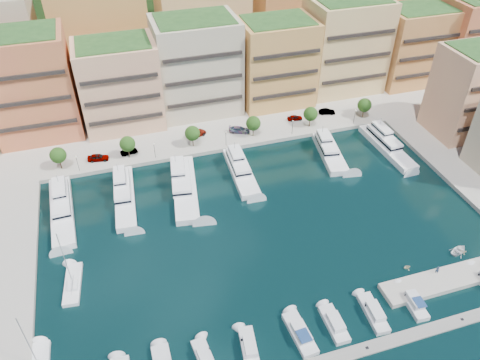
{
  "coord_description": "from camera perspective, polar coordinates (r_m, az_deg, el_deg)",
  "views": [
    {
      "loc": [
        -25.83,
        -64.04,
        67.63
      ],
      "look_at": [
        -2.7,
        10.54,
        6.0
      ],
      "focal_mm": 35.0,
      "sensor_mm": 36.0,
      "label": 1
    }
  ],
  "objects": [
    {
      "name": "lamppost_1",
      "position": [
        114.91,
        -10.42,
        3.85
      ],
      "size": [
        0.3,
        0.3,
        4.2
      ],
      "color": "black",
      "rests_on": "north_quay"
    },
    {
      "name": "backblock_4",
      "position": [
        173.12,
        16.33,
        19.51
      ],
      "size": [
        26.0,
        18.0,
        30.0
      ],
      "primitive_type": "cube",
      "color": "#D36346",
      "rests_on": "north_quay"
    },
    {
      "name": "yacht_2",
      "position": [
        106.73,
        -6.85,
        -0.53
      ],
      "size": [
        8.35,
        23.23,
        7.3
      ],
      "color": "white",
      "rests_on": "ground"
    },
    {
      "name": "tree_3",
      "position": [
        120.89,
        1.63,
        6.92
      ],
      "size": [
        3.8,
        3.8,
        5.65
      ],
      "color": "#473323",
      "rests_on": "north_quay"
    },
    {
      "name": "lamppost_2",
      "position": [
        117.51,
        -1.73,
        5.38
      ],
      "size": [
        0.3,
        0.3,
        4.2
      ],
      "color": "black",
      "rests_on": "north_quay"
    },
    {
      "name": "apartment_1",
      "position": [
        128.98,
        -24.07,
        10.49
      ],
      "size": [
        20.0,
        16.5,
        26.8
      ],
      "color": "#D36346",
      "rests_on": "north_quay"
    },
    {
      "name": "backblock_3",
      "position": [
        159.44,
        6.56,
        19.16
      ],
      "size": [
        26.0,
        18.0,
        30.0
      ],
      "primitive_type": "cube",
      "color": "#DC9550",
      "rests_on": "north_quay"
    },
    {
      "name": "apartment_7",
      "position": [
        166.02,
        26.61,
        15.3
      ],
      "size": [
        22.0,
        16.5,
        24.8
      ],
      "color": "#D36346",
      "rests_on": "north_quay"
    },
    {
      "name": "yacht_0",
      "position": [
        107.08,
        -20.94,
        -3.1
      ],
      "size": [
        5.22,
        22.59,
        7.3
      ],
      "color": "white",
      "rests_on": "ground"
    },
    {
      "name": "yacht_3",
      "position": [
        110.6,
        0.0,
        1.38
      ],
      "size": [
        5.34,
        18.9,
        7.3
      ],
      "color": "white",
      "rests_on": "ground"
    },
    {
      "name": "yacht_1",
      "position": [
        106.64,
        -13.94,
        -1.67
      ],
      "size": [
        5.68,
        21.34,
        7.3
      ],
      "color": "white",
      "rests_on": "ground"
    },
    {
      "name": "cruiser_3",
      "position": [
        79.04,
        1.13,
        -19.8
      ],
      "size": [
        3.38,
        7.72,
        2.55
      ],
      "color": "silver",
      "rests_on": "ground"
    },
    {
      "name": "apartment_5",
      "position": [
        144.59,
        12.63,
        15.75
      ],
      "size": [
        22.0,
        16.5,
        26.8
      ],
      "color": "#E7C97A",
      "rests_on": "north_quay"
    },
    {
      "name": "backblock_1",
      "position": [
        147.38,
        -16.46,
        16.28
      ],
      "size": [
        26.0,
        18.0,
        30.0
      ],
      "primitive_type": "cube",
      "color": "tan",
      "rests_on": "north_quay"
    },
    {
      "name": "tree_2",
      "position": [
        117.42,
        -5.83,
        5.68
      ],
      "size": [
        3.8,
        3.8,
        5.65
      ],
      "color": "#473323",
      "rests_on": "north_quay"
    },
    {
      "name": "cruiser_5",
      "position": [
        82.95,
        11.42,
        -16.85
      ],
      "size": [
        2.71,
        7.45,
        2.55
      ],
      "color": "silver",
      "rests_on": "ground"
    },
    {
      "name": "car_2",
      "position": [
        122.81,
        -5.39,
        5.67
      ],
      "size": [
        6.17,
        4.38,
        1.56
      ],
      "primitive_type": "imported",
      "rotation": [
        0.0,
        0.0,
        1.93
      ],
      "color": "gray",
      "rests_on": "north_quay"
    },
    {
      "name": "apartment_east_a",
      "position": [
        133.55,
        26.63,
        9.66
      ],
      "size": [
        18.0,
        14.5,
        22.8
      ],
      "color": "#E8AF81",
      "rests_on": "east_quay"
    },
    {
      "name": "ground",
      "position": [
        96.65,
        3.4,
        -6.21
      ],
      "size": [
        400.0,
        400.0,
        0.0
      ],
      "primitive_type": "plane",
      "color": "black",
      "rests_on": "ground"
    },
    {
      "name": "car_5",
      "position": [
        134.22,
        10.55,
        8.2
      ],
      "size": [
        4.74,
        2.74,
        1.48
      ],
      "primitive_type": "imported",
      "rotation": [
        0.0,
        0.0,
        1.29
      ],
      "color": "gray",
      "rests_on": "north_quay"
    },
    {
      "name": "cruiser_2",
      "position": [
        78.11,
        -4.19,
        -21.07
      ],
      "size": [
        3.22,
        7.86,
        2.55
      ],
      "color": "silver",
      "rests_on": "ground"
    },
    {
      "name": "apartment_3",
      "position": [
        130.11,
        -5.27,
        13.69
      ],
      "size": [
        22.0,
        16.5,
        25.8
      ],
      "color": "beige",
      "rests_on": "north_quay"
    },
    {
      "name": "yacht_5",
      "position": [
        118.97,
        10.79,
        3.59
      ],
      "size": [
        7.35,
        17.51,
        7.3
      ],
      "color": "white",
      "rests_on": "ground"
    },
    {
      "name": "tree_1",
      "position": [
        116.07,
        -13.56,
        4.3
      ],
      "size": [
        3.8,
        3.8,
        5.65
      ],
      "color": "#473323",
      "rests_on": "north_quay"
    },
    {
      "name": "tender_2",
      "position": [
        101.54,
        25.13,
        -7.78
      ],
      "size": [
        4.62,
        3.94,
        0.81
      ],
      "primitive_type": "imported",
      "rotation": [
        0.0,
        0.0,
        1.92
      ],
      "color": "white",
      "rests_on": "ground"
    },
    {
      "name": "car_3",
      "position": [
        123.83,
        -0.09,
        6.16
      ],
      "size": [
        5.87,
        4.07,
        1.58
      ],
      "primitive_type": "imported",
      "rotation": [
        0.0,
        0.0,
        1.19
      ],
      "color": "gray",
      "rests_on": "north_quay"
    },
    {
      "name": "finger_pier",
      "position": [
        97.25,
        25.32,
        -10.64
      ],
      "size": [
        32.0,
        5.0,
        2.0
      ],
      "primitive_type": "cube",
      "color": "#9E998E",
      "rests_on": "ground"
    },
    {
      "name": "yacht_6",
      "position": [
        124.83,
        17.33,
        4.22
      ],
      "size": [
        4.94,
        20.83,
        7.3
      ],
      "color": "white",
      "rests_on": "ground"
    },
    {
      "name": "hillside",
      "position": [
        188.5,
        -8.57,
        16.85
      ],
      "size": [
        240.0,
        40.0,
        58.0
      ],
      "primitive_type": "cube",
      "color": "#1C3C18",
      "rests_on": "ground"
    },
    {
      "name": "cruiser_6",
      "position": [
        85.76,
        15.96,
        -15.35
      ],
      "size": [
        3.11,
        8.27,
        2.55
      ],
      "color": "silver",
      "rests_on": "ground"
    },
    {
      "name": "tree_4",
      "position": [
        126.3,
        8.6,
        7.97
      ],
      "size": [
        3.8,
        3.8,
        5.65
      ],
      "color": "#473323",
      "rests_on": "north_quay"
    },
    {
      "name": "car_4",
      "position": [
        130.08,
        6.71,
        7.55
      ],
      "size": [
        4.29,
        2.12,
        1.41
      ],
      "primitive_type": "imported",
      "rotation": [
        0.0,
        0.0,
        1.46
      ],
      "color": "gray",
      "rests_on": "north_quay"
    },
    {
      "name": "apartment_4",
      "position": [
        134.57,
        4.4,
        14.13
      ],
      "size": [
        20.0,
        15.5,
        23.8
      ],
      "color": "tan",
      "rests_on": "north_quay"
    },
    {
      "name": "tender_1",
      "position": [
        94.68,
        19.7,
        -9.96
      ],
      "size": [
        1.47,
        1.27,
        0.77
      ],
      "primitive_type": "imported",
      "rotation": [
        0.0,
        0.0,
        1.57
      ],
      "color": "beige",
      "rests_on": "ground"
    },
    {
      "name": "lamppost_3",
      "position": [
        122.73,
        6.43,
        6.7
      ],
      "size": [
        0.3,
        0.3,
        4.2
      ],
      "color": "black",
      "rests_on": "north_quay"
    },
    {
      "name": "lamppost_0",
      "position": [
        115.09,
        -19.25,
        2.2
      ],
      "size": [
        0.3,
        0.3,
        4.2
      ],
      "color": "black",
      "rests_on": "north_quay"
    },
    {
      "name": "person_0",
      "position": [
        94.11,
        22.93,
        -10.03
      ],
      "size": [
        0.76,
        0.72,
        1.76
      ],
      "primitive_type": "imported",
      "rotation": [
        0.0,
        0.0,
        2.51
      ],
      "color": "#26354C",
      "rests_on": "finger_pier"
    },
    {
      "name": "apartment_2",
      "position": [
        126.77,
        -14.47,
        11.18
      ],
      "size": [
        20.0,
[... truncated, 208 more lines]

